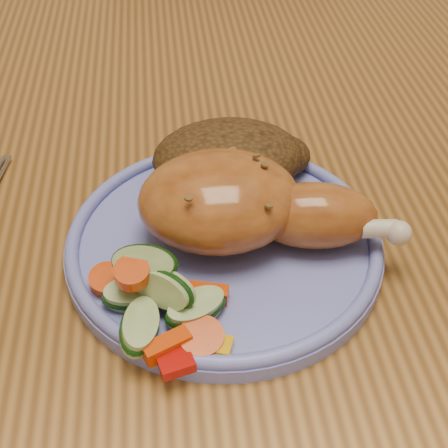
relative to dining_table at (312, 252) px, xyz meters
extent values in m
cube|color=brown|center=(0.00, 0.00, 0.06)|extent=(0.90, 1.40, 0.04)
cube|color=brown|center=(-0.39, 0.64, -0.31)|extent=(0.06, 0.06, 0.71)
cube|color=brown|center=(0.39, 0.64, -0.31)|extent=(0.06, 0.06, 0.71)
cube|color=#4C2D16|center=(0.00, 0.55, -0.24)|extent=(0.42, 0.42, 0.04)
cylinder|color=#4C2D16|center=(-0.18, 0.37, -0.46)|extent=(0.04, 0.04, 0.41)
cylinder|color=#4C2D16|center=(-0.18, 0.73, -0.46)|extent=(0.04, 0.04, 0.41)
cylinder|color=#4C2D16|center=(0.18, 0.37, -0.46)|extent=(0.04, 0.04, 0.41)
cylinder|color=#4C2D16|center=(0.18, 0.73, -0.46)|extent=(0.04, 0.04, 0.41)
cylinder|color=#6D75CA|center=(-0.09, -0.07, 0.09)|extent=(0.23, 0.23, 0.01)
torus|color=#6D75CA|center=(-0.09, -0.07, 0.10)|extent=(0.23, 0.23, 0.01)
ellipsoid|color=#AF6024|center=(-0.09, -0.07, 0.13)|extent=(0.12, 0.10, 0.06)
ellipsoid|color=#AF6024|center=(-0.03, -0.08, 0.12)|extent=(0.10, 0.06, 0.05)
sphere|color=beige|center=(0.03, -0.11, 0.12)|extent=(0.02, 0.02, 0.02)
ellipsoid|color=#4A2F12|center=(-0.08, 0.00, 0.12)|extent=(0.12, 0.09, 0.05)
ellipsoid|color=#4A2F12|center=(-0.04, 0.00, 0.11)|extent=(0.06, 0.05, 0.03)
ellipsoid|color=#4A2F12|center=(-0.12, -0.01, 0.11)|extent=(0.05, 0.04, 0.02)
cube|color=#A50A05|center=(-0.13, -0.18, 0.10)|extent=(0.02, 0.02, 0.01)
cube|color=#E5A507|center=(-0.11, -0.17, 0.10)|extent=(0.02, 0.02, 0.01)
cylinder|color=#E33F07|center=(-0.17, -0.11, 0.10)|extent=(0.02, 0.03, 0.01)
cube|color=#E33F07|center=(-0.11, -0.13, 0.10)|extent=(0.03, 0.02, 0.01)
cube|color=#E33F07|center=(-0.14, -0.17, 0.10)|extent=(0.03, 0.02, 0.01)
cylinder|color=#E33F07|center=(-0.16, -0.13, 0.12)|extent=(0.02, 0.02, 0.01)
cylinder|color=#E33F07|center=(-0.11, -0.17, 0.10)|extent=(0.03, 0.03, 0.01)
cylinder|color=#B3CA83|center=(-0.15, -0.16, 0.10)|extent=(0.05, 0.05, 0.02)
cylinder|color=#B3CA83|center=(-0.14, -0.13, 0.11)|extent=(0.05, 0.04, 0.04)
cylinder|color=#B3CA83|center=(-0.12, -0.14, 0.10)|extent=(0.05, 0.05, 0.02)
cylinder|color=#B3CA83|center=(-0.16, -0.13, 0.10)|extent=(0.04, 0.04, 0.02)
cylinder|color=#B3CA83|center=(-0.15, -0.12, 0.12)|extent=(0.05, 0.05, 0.04)
camera|label=1|loc=(-0.13, -0.40, 0.41)|focal=50.00mm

